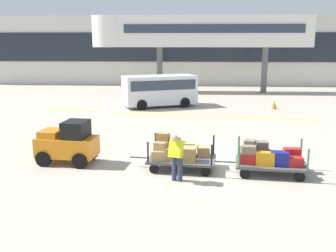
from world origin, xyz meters
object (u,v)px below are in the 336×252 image
object	(u,v)px
shuttle_van	(160,88)
baggage_tug	(68,143)
safety_cone_near	(274,105)
baggage_cart_middle	(269,158)
baggage_cart_lead	(178,153)
baggage_handler	(176,155)

from	to	relation	value
shuttle_van	baggage_tug	bearing A→B (deg)	-100.52
baggage_tug	safety_cone_near	distance (m)	15.58
baggage_cart_middle	safety_cone_near	distance (m)	13.09
baggage_cart_lead	baggage_cart_middle	size ratio (longest dim) A/B	1.00
baggage_tug	baggage_cart_lead	distance (m)	4.04
baggage_handler	shuttle_van	bearing A→B (deg)	96.79
baggage_cart_middle	safety_cone_near	size ratio (longest dim) A/B	5.56
safety_cone_near	baggage_tug	bearing A→B (deg)	-129.42
baggage_tug	baggage_handler	bearing A→B (deg)	-22.41
baggage_cart_lead	baggage_cart_middle	xyz separation A→B (m)	(3.05, -0.34, -0.02)
baggage_cart_middle	safety_cone_near	xyz separation A→B (m)	(2.82, 12.78, -0.27)
baggage_tug	baggage_cart_middle	bearing A→B (deg)	-6.05
baggage_handler	baggage_cart_lead	bearing A→B (deg)	89.21
safety_cone_near	shuttle_van	bearing A→B (deg)	176.65
baggage_tug	baggage_cart_lead	bearing A→B (deg)	-5.79
baggage_tug	safety_cone_near	xyz separation A→B (m)	(9.89, 12.03, -0.48)
baggage_handler	safety_cone_near	xyz separation A→B (m)	(5.89, 13.68, -0.59)
baggage_tug	baggage_handler	xyz separation A→B (m)	(4.00, -1.65, 0.11)
baggage_handler	safety_cone_near	size ratio (longest dim) A/B	2.84
baggage_cart_middle	safety_cone_near	bearing A→B (deg)	77.57
baggage_cart_middle	shuttle_van	bearing A→B (deg)	109.78
baggage_handler	shuttle_van	size ratio (longest dim) A/B	0.30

